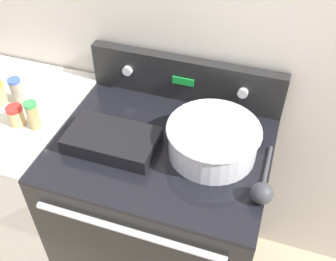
{
  "coord_description": "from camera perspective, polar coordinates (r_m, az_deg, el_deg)",
  "views": [
    {
      "loc": [
        0.36,
        -0.66,
        1.92
      ],
      "look_at": [
        0.02,
        0.34,
        0.96
      ],
      "focal_mm": 42.0,
      "sensor_mm": 36.0,
      "label": 1
    }
  ],
  "objects": [
    {
      "name": "kitchen_wall",
      "position": [
        1.54,
        3.48,
        16.45
      ],
      "size": [
        8.0,
        0.05,
        2.5
      ],
      "color": "beige",
      "rests_on": "ground_plane"
    },
    {
      "name": "casserole_dish",
      "position": [
        1.44,
        -8.14,
        -1.33
      ],
      "size": [
        0.33,
        0.19,
        0.06
      ],
      "color": "black",
      "rests_on": "stove_range"
    },
    {
      "name": "spice_jar_red_cap",
      "position": [
        1.61,
        -21.18,
        2.03
      ],
      "size": [
        0.06,
        0.06,
        0.08
      ],
      "color": "tan",
      "rests_on": "side_counter"
    },
    {
      "name": "side_counter",
      "position": [
        2.05,
        -19.34,
        -6.52
      ],
      "size": [
        0.56,
        0.65,
        0.91
      ],
      "color": "silver",
      "rests_on": "ground_plane"
    },
    {
      "name": "ladle",
      "position": [
        1.31,
        13.55,
        -8.49
      ],
      "size": [
        0.07,
        0.28,
        0.07
      ],
      "color": "#333338",
      "rests_on": "stove_range"
    },
    {
      "name": "stove_range",
      "position": [
        1.81,
        -0.79,
        -12.26
      ],
      "size": [
        0.81,
        0.68,
        0.9
      ],
      "color": "black",
      "rests_on": "ground_plane"
    },
    {
      "name": "control_panel",
      "position": [
        1.62,
        2.52,
        7.48
      ],
      "size": [
        0.81,
        0.07,
        0.19
      ],
      "color": "black",
      "rests_on": "stove_range"
    },
    {
      "name": "spice_jar_green_cap",
      "position": [
        1.56,
        -19.0,
        2.13
      ],
      "size": [
        0.05,
        0.05,
        0.12
      ],
      "color": "tan",
      "rests_on": "side_counter"
    },
    {
      "name": "mixing_bowl",
      "position": [
        1.39,
        6.53,
        -1.18
      ],
      "size": [
        0.33,
        0.33,
        0.12
      ],
      "color": "silver",
      "rests_on": "stove_range"
    },
    {
      "name": "spice_jar_blue_cap",
      "position": [
        1.71,
        -21.07,
        5.41
      ],
      "size": [
        0.05,
        0.05,
        0.11
      ],
      "color": "gray",
      "rests_on": "side_counter"
    }
  ]
}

